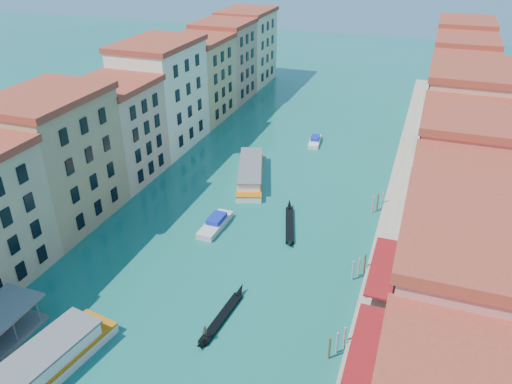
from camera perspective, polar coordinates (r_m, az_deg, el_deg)
left_bank_palazzos at (r=97.69m, az=-12.53°, el=9.33°), size 12.80×128.40×21.00m
right_bank_palazzos at (r=84.40m, az=22.32°, el=4.80°), size 12.80×128.40×21.00m
quay at (r=88.02m, az=16.10°, el=0.13°), size 4.00×140.00×1.00m
restaurant_awnings at (r=52.31m, az=12.18°, el=-18.33°), size 3.20×44.55×3.12m
mooring_poles_right at (r=57.81m, az=9.80°, el=-14.88°), size 1.44×54.24×3.20m
vaporetto_near at (r=56.49m, az=-24.96°, el=-18.92°), size 8.04×21.33×3.10m
vaporetto_far at (r=89.38m, az=-0.64°, el=2.31°), size 9.82×18.89×2.75m
gondola_fore at (r=59.60m, az=-3.97°, el=-14.03°), size 1.89×11.82×2.35m
gondola_far at (r=75.99m, az=3.85°, el=-3.58°), size 4.61×12.62×1.83m
motorboat_mid at (r=75.55m, az=-4.66°, el=-3.59°), size 2.73×8.00×1.64m
motorboat_far at (r=105.16m, az=6.73°, el=5.84°), size 2.90×6.83×1.37m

